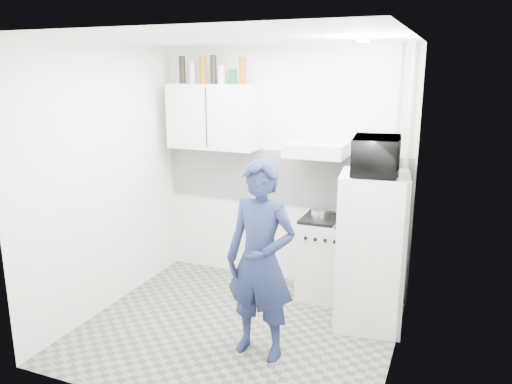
% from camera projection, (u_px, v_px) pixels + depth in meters
% --- Properties ---
extents(floor, '(2.80, 2.80, 0.00)m').
position_uv_depth(floor, '(237.00, 328.00, 4.65)').
color(floor, slate).
rests_on(floor, ground).
extents(ceiling, '(2.80, 2.80, 0.00)m').
position_uv_depth(ceiling, '(234.00, 38.00, 4.04)').
color(ceiling, white).
rests_on(ceiling, wall_back).
extents(wall_back, '(2.80, 0.00, 2.80)m').
position_uv_depth(wall_back, '(283.00, 168.00, 5.47)').
color(wall_back, silver).
rests_on(wall_back, floor).
extents(wall_left, '(0.00, 2.60, 2.60)m').
position_uv_depth(wall_left, '(105.00, 180.00, 4.86)').
color(wall_left, silver).
rests_on(wall_left, floor).
extents(wall_right, '(0.00, 2.60, 2.60)m').
position_uv_depth(wall_right, '(402.00, 210.00, 3.83)').
color(wall_right, silver).
rests_on(wall_right, floor).
extents(person, '(0.64, 0.44, 1.67)m').
position_uv_depth(person, '(261.00, 261.00, 4.07)').
color(person, '#1A2245').
rests_on(person, floor).
extents(stove, '(0.52, 0.52, 0.84)m').
position_uv_depth(stove, '(326.00, 258.00, 5.24)').
color(stove, beige).
rests_on(stove, floor).
extents(fridge, '(0.68, 0.68, 1.45)m').
position_uv_depth(fridge, '(371.00, 251.00, 4.59)').
color(fridge, white).
rests_on(fridge, floor).
extents(stove_top, '(0.50, 0.50, 0.03)m').
position_uv_depth(stove_top, '(327.00, 219.00, 5.14)').
color(stove_top, black).
rests_on(stove_top, stove).
extents(saucepan, '(0.17, 0.17, 0.10)m').
position_uv_depth(saucepan, '(320.00, 214.00, 5.08)').
color(saucepan, silver).
rests_on(saucepan, stove_top).
extents(microwave, '(0.63, 0.47, 0.33)m').
position_uv_depth(microwave, '(376.00, 155.00, 4.38)').
color(microwave, black).
rests_on(microwave, fridge).
extents(bottle_a, '(0.07, 0.07, 0.30)m').
position_uv_depth(bottle_a, '(182.00, 70.00, 5.48)').
color(bottle_a, black).
rests_on(bottle_a, upper_cabinet).
extents(bottle_b, '(0.06, 0.06, 0.24)m').
position_uv_depth(bottle_b, '(192.00, 73.00, 5.44)').
color(bottle_b, '#B2B7BC').
rests_on(bottle_b, upper_cabinet).
extents(bottle_c, '(0.07, 0.07, 0.29)m').
position_uv_depth(bottle_c, '(203.00, 70.00, 5.38)').
color(bottle_c, brown).
rests_on(bottle_c, upper_cabinet).
extents(bottle_d, '(0.07, 0.07, 0.30)m').
position_uv_depth(bottle_d, '(213.00, 70.00, 5.34)').
color(bottle_d, black).
rests_on(bottle_d, upper_cabinet).
extents(canister_a, '(0.08, 0.08, 0.20)m').
position_uv_depth(canister_a, '(222.00, 75.00, 5.31)').
color(canister_a, '#B2B7BC').
rests_on(canister_a, upper_cabinet).
extents(canister_b, '(0.08, 0.08, 0.16)m').
position_uv_depth(canister_b, '(233.00, 76.00, 5.27)').
color(canister_b, '#144C1E').
rests_on(canister_b, upper_cabinet).
extents(bottle_e, '(0.07, 0.07, 0.28)m').
position_uv_depth(bottle_e, '(243.00, 71.00, 5.21)').
color(bottle_e, brown).
rests_on(bottle_e, upper_cabinet).
extents(upper_cabinet, '(1.00, 0.35, 0.70)m').
position_uv_depth(upper_cabinet, '(214.00, 117.00, 5.46)').
color(upper_cabinet, white).
rests_on(upper_cabinet, wall_back).
extents(range_hood, '(0.60, 0.50, 0.14)m').
position_uv_depth(range_hood, '(317.00, 149.00, 5.01)').
color(range_hood, beige).
rests_on(range_hood, wall_back).
extents(backsplash, '(2.74, 0.03, 0.60)m').
position_uv_depth(backsplash, '(283.00, 177.00, 5.48)').
color(backsplash, white).
rests_on(backsplash, wall_back).
extents(pipe_a, '(0.05, 0.05, 2.60)m').
position_uv_depth(pipe_a, '(405.00, 179.00, 4.92)').
color(pipe_a, beige).
rests_on(pipe_a, floor).
extents(pipe_b, '(0.04, 0.04, 2.60)m').
position_uv_depth(pipe_b, '(392.00, 178.00, 4.96)').
color(pipe_b, beige).
rests_on(pipe_b, floor).
extents(ceiling_spot_fixture, '(0.10, 0.10, 0.02)m').
position_uv_depth(ceiling_spot_fixture, '(363.00, 40.00, 3.86)').
color(ceiling_spot_fixture, white).
rests_on(ceiling_spot_fixture, ceiling).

